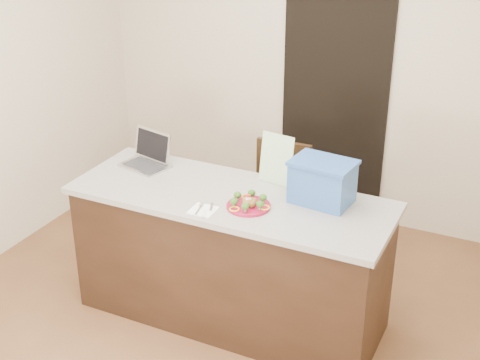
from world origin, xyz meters
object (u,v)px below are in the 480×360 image
at_px(napkin, 203,210).
at_px(laptop, 148,156).
at_px(yogurt_bottle, 248,202).
at_px(blue_box, 322,182).
at_px(plate, 249,206).
at_px(chair, 277,197).
at_px(island, 231,257).

relative_size(napkin, laptop, 0.41).
bearing_deg(laptop, napkin, -19.96).
height_order(yogurt_bottle, blue_box, blue_box).
height_order(laptop, blue_box, blue_box).
bearing_deg(yogurt_bottle, plate, -60.87).
bearing_deg(blue_box, chair, 136.78).
height_order(plate, blue_box, blue_box).
distance_m(laptop, chair, 1.04).
height_order(plate, yogurt_bottle, yogurt_bottle).
distance_m(napkin, laptop, 0.81).
height_order(island, chair, chair).
relative_size(blue_box, chair, 0.42).
xyz_separation_m(plate, napkin, (-0.23, -0.16, -0.01)).
xyz_separation_m(plate, chair, (-0.18, 0.90, -0.39)).
distance_m(plate, laptop, 0.94).
height_order(island, laptop, laptop).
bearing_deg(blue_box, laptop, -175.15).
bearing_deg(laptop, plate, -4.18).
relative_size(napkin, yogurt_bottle, 1.92).
bearing_deg(chair, laptop, -142.12).
bearing_deg(napkin, plate, 34.61).
distance_m(blue_box, chair, 0.99).
xyz_separation_m(yogurt_bottle, blue_box, (0.38, 0.25, 0.11)).
bearing_deg(laptop, chair, 53.84).
relative_size(island, yogurt_bottle, 26.41).
bearing_deg(plate, laptop, 162.34).
bearing_deg(napkin, blue_box, 34.94).
bearing_deg(napkin, island, 78.20).
bearing_deg(yogurt_bottle, blue_box, 33.74).
xyz_separation_m(napkin, yogurt_bottle, (0.22, 0.17, 0.03)).
bearing_deg(laptop, island, -0.89).
height_order(napkin, blue_box, blue_box).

